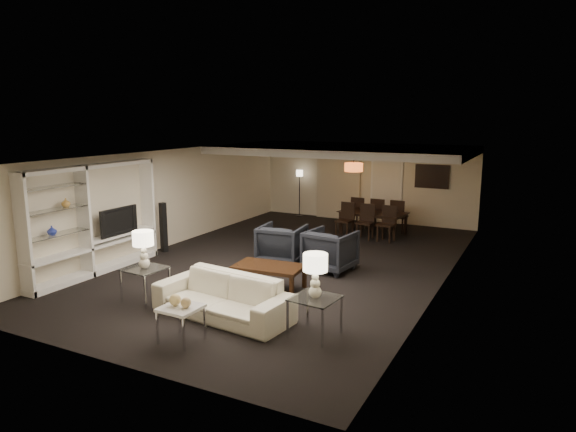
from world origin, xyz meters
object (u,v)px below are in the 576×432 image
(chair_fl, at_px, (360,212))
(chair_fr, at_px, (399,216))
(floor_speaker, at_px, (163,227))
(table_lamp_right, at_px, (315,276))
(marble_table, at_px, (181,324))
(armchair_right, at_px, (330,250))
(side_table_left, at_px, (146,284))
(sofa, at_px, (223,297))
(chair_nm, at_px, (365,222))
(television, at_px, (115,221))
(table_lamp_left, at_px, (144,250))
(side_table_right, at_px, (315,317))
(vase_blue, at_px, (52,230))
(chair_nl, at_px, (345,220))
(dining_table, at_px, (372,223))
(pendant_light, at_px, (354,167))
(vase_amber, at_px, (66,203))
(chair_fm, at_px, (379,214))
(chair_nr, at_px, (386,224))
(floor_lamp, at_px, (299,193))
(armchair_left, at_px, (282,244))
(coffee_table, at_px, (269,277))

(chair_fl, relative_size, chair_fr, 1.00)
(floor_speaker, height_order, chair_fr, floor_speaker)
(table_lamp_right, height_order, marble_table, table_lamp_right)
(armchair_right, relative_size, side_table_left, 1.49)
(sofa, distance_m, chair_nm, 6.45)
(side_table_left, distance_m, television, 2.61)
(table_lamp_left, height_order, chair_nm, table_lamp_left)
(chair_fl, bearing_deg, side_table_right, 109.78)
(table_lamp_right, relative_size, chair_fr, 0.72)
(marble_table, distance_m, vase_blue, 4.01)
(chair_nl, bearing_deg, television, -117.64)
(armchair_right, xyz_separation_m, table_lamp_left, (-2.30, -3.30, 0.52))
(sofa, height_order, chair_nm, chair_nm)
(sofa, bearing_deg, dining_table, 93.69)
(pendant_light, bearing_deg, chair_fl, 94.15)
(vase_amber, xyz_separation_m, floor_speaker, (0.11, 2.72, -1.03))
(armchair_right, xyz_separation_m, chair_fm, (-0.26, 4.44, 0.03))
(chair_nr, bearing_deg, floor_lamp, 155.40)
(chair_nl, distance_m, chair_fm, 1.43)
(sofa, bearing_deg, chair_nl, 98.75)
(dining_table, height_order, chair_nl, chair_nl)
(vase_blue, height_order, floor_speaker, vase_blue)
(armchair_left, bearing_deg, vase_amber, 38.50)
(side_table_right, height_order, marble_table, side_table_right)
(armchair_right, height_order, television, television)
(coffee_table, bearing_deg, sofa, -90.00)
(table_lamp_left, height_order, vase_blue, table_lamp_left)
(coffee_table, xyz_separation_m, vase_blue, (-3.81, -1.83, 0.91))
(floor_lamp, bearing_deg, armchair_right, -58.02)
(table_lamp_left, bearing_deg, chair_fr, 71.17)
(armchair_left, xyz_separation_m, vase_amber, (-3.21, -3.15, 1.20))
(marble_table, distance_m, chair_nl, 7.54)
(armchair_left, height_order, chair_fm, chair_fm)
(television, height_order, chair_nr, television)
(chair_fr, bearing_deg, floor_speaker, 50.99)
(dining_table, bearing_deg, side_table_left, -99.03)
(sofa, xyz_separation_m, side_table_left, (-1.70, 0.00, -0.04))
(television, xyz_separation_m, chair_nm, (4.12, 5.05, -0.57))
(coffee_table, distance_m, dining_table, 5.50)
(chair_fm, bearing_deg, television, 58.39)
(armchair_right, xyz_separation_m, vase_blue, (-4.41, -3.53, 0.70))
(side_table_right, bearing_deg, table_lamp_right, 0.00)
(table_lamp_left, relative_size, television, 0.65)
(side_table_right, bearing_deg, side_table_left, 180.00)
(chair_fl, bearing_deg, pendant_light, 99.70)
(pendant_light, xyz_separation_m, floor_speaker, (-3.50, -4.05, -1.30))
(side_table_left, relative_size, chair_nl, 0.70)
(floor_speaker, relative_size, dining_table, 0.68)
(armchair_left, xyz_separation_m, side_table_right, (2.30, -3.30, -0.14))
(chair_nr, height_order, chair_fm, same)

